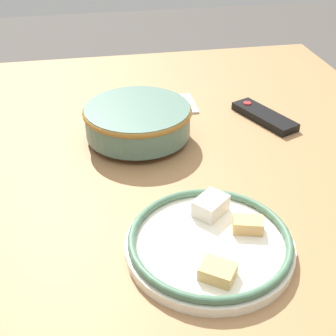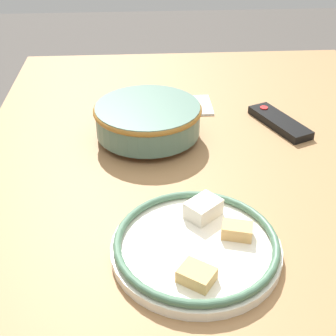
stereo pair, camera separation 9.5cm
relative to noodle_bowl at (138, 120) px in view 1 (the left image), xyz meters
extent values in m
cube|color=olive|center=(0.14, 0.14, -0.07)|extent=(1.46, 1.08, 0.04)
cylinder|color=olive|center=(-0.52, -0.33, -0.43)|extent=(0.06, 0.06, 0.68)
cylinder|color=olive|center=(-0.52, 0.61, -0.43)|extent=(0.06, 0.06, 0.68)
cylinder|color=#4C6B5B|center=(0.00, 0.00, -0.04)|extent=(0.11, 0.11, 0.02)
cylinder|color=#4C6B5B|center=(0.00, 0.00, 0.00)|extent=(0.25, 0.25, 0.07)
cylinder|color=#B75B23|center=(0.00, 0.00, -0.01)|extent=(0.22, 0.22, 0.06)
torus|color=#936023|center=(0.00, 0.00, 0.03)|extent=(0.26, 0.26, 0.01)
cylinder|color=silver|center=(0.41, 0.07, -0.04)|extent=(0.29, 0.29, 0.02)
torus|color=#42664C|center=(0.41, 0.07, -0.02)|extent=(0.28, 0.28, 0.01)
cube|color=tan|center=(0.39, 0.14, -0.02)|extent=(0.05, 0.06, 0.02)
cube|color=silver|center=(0.33, 0.09, -0.02)|extent=(0.07, 0.08, 0.03)
cube|color=tan|center=(0.49, 0.06, -0.02)|extent=(0.06, 0.07, 0.02)
cube|color=black|center=(-0.04, 0.33, -0.04)|extent=(0.20, 0.13, 0.02)
cylinder|color=red|center=(-0.10, 0.31, -0.03)|extent=(0.02, 0.02, 0.00)
cube|color=white|center=(-0.16, 0.14, -0.05)|extent=(0.12, 0.08, 0.01)
camera|label=1|loc=(0.98, -0.11, 0.51)|focal=50.00mm
camera|label=2|loc=(0.99, -0.02, 0.51)|focal=50.00mm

